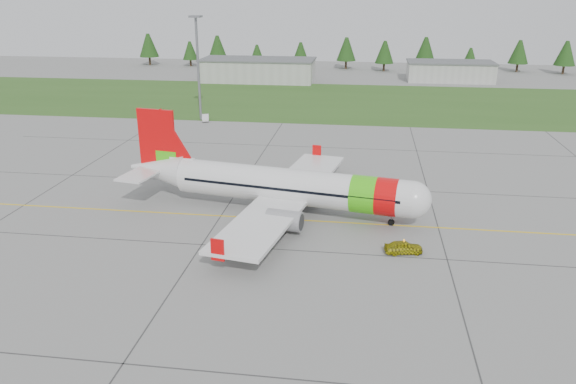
# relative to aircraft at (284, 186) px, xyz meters

# --- Properties ---
(ground) EXTENTS (320.00, 320.00, 0.00)m
(ground) POSITION_rel_aircraft_xyz_m (7.79, -10.24, -3.29)
(ground) COLOR gray
(ground) RESTS_ON ground
(aircraft) EXTENTS (37.43, 34.95, 11.41)m
(aircraft) POSITION_rel_aircraft_xyz_m (0.00, 0.00, 0.00)
(aircraft) COLOR silver
(aircraft) RESTS_ON ground
(follow_me_car) EXTENTS (1.58, 1.76, 3.83)m
(follow_me_car) POSITION_rel_aircraft_xyz_m (13.55, -9.32, -1.38)
(follow_me_car) COLOR yellow
(follow_me_car) RESTS_ON ground
(service_van) EXTENTS (1.66, 1.61, 3.90)m
(service_van) POSITION_rel_aircraft_xyz_m (-23.01, 46.82, -1.34)
(service_van) COLOR silver
(service_van) RESTS_ON ground
(grass_strip) EXTENTS (320.00, 50.00, 0.03)m
(grass_strip) POSITION_rel_aircraft_xyz_m (7.79, 71.76, -3.28)
(grass_strip) COLOR #30561E
(grass_strip) RESTS_ON ground
(taxi_guideline) EXTENTS (120.00, 0.25, 0.02)m
(taxi_guideline) POSITION_rel_aircraft_xyz_m (7.79, -2.24, -3.28)
(taxi_guideline) COLOR gold
(taxi_guideline) RESTS_ON ground
(hangar_west) EXTENTS (32.00, 14.00, 6.00)m
(hangar_west) POSITION_rel_aircraft_xyz_m (-22.21, 99.76, -0.29)
(hangar_west) COLOR #A8A8A3
(hangar_west) RESTS_ON ground
(hangar_east) EXTENTS (24.00, 12.00, 5.20)m
(hangar_east) POSITION_rel_aircraft_xyz_m (32.79, 107.76, -0.69)
(hangar_east) COLOR #A8A8A3
(hangar_east) RESTS_ON ground
(floodlight_mast) EXTENTS (0.50, 0.50, 20.00)m
(floodlight_mast) POSITION_rel_aircraft_xyz_m (-24.21, 47.76, 6.71)
(floodlight_mast) COLOR slate
(floodlight_mast) RESTS_ON ground
(treeline) EXTENTS (160.00, 8.00, 10.00)m
(treeline) POSITION_rel_aircraft_xyz_m (7.79, 127.76, 1.71)
(treeline) COLOR #1C3F14
(treeline) RESTS_ON ground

